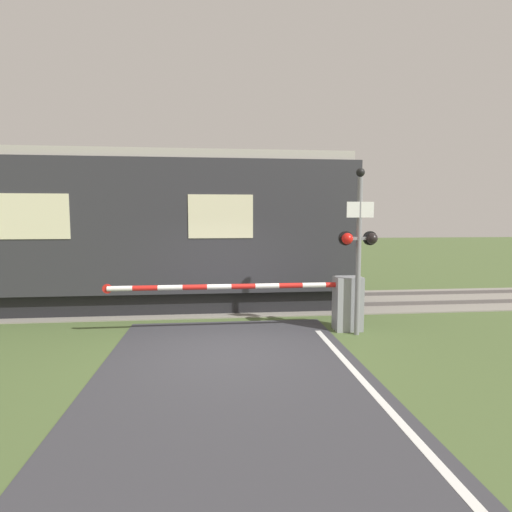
# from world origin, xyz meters

# --- Properties ---
(ground_plane) EXTENTS (80.00, 80.00, 0.00)m
(ground_plane) POSITION_xyz_m (0.00, 0.00, 0.00)
(ground_plane) COLOR #4C6033
(track_bed) EXTENTS (36.00, 3.20, 0.13)m
(track_bed) POSITION_xyz_m (0.00, 3.98, 0.02)
(track_bed) COLOR gray
(track_bed) RESTS_ON ground_plane
(train) EXTENTS (16.08, 2.82, 4.23)m
(train) POSITION_xyz_m (-4.55, 3.97, 2.16)
(train) COLOR black
(train) RESTS_ON ground_plane
(crossing_barrier) EXTENTS (5.61, 0.44, 1.21)m
(crossing_barrier) POSITION_xyz_m (2.24, 1.08, 0.68)
(crossing_barrier) COLOR gray
(crossing_barrier) RESTS_ON ground_plane
(signal_post) EXTENTS (0.84, 0.26, 3.55)m
(signal_post) POSITION_xyz_m (2.76, 0.71, 2.02)
(signal_post) COLOR gray
(signal_post) RESTS_ON ground_plane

